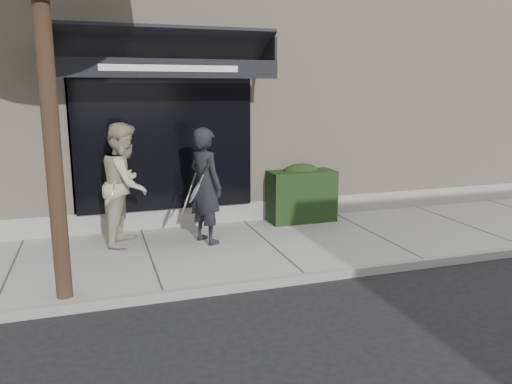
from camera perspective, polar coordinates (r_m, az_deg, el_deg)
name	(u,v)px	position (r m, az deg, el deg)	size (l,w,h in m)	color
ground	(269,250)	(8.56, 1.51, -6.62)	(80.00, 80.00, 0.00)	black
sidewalk	(269,246)	(8.54, 1.52, -6.23)	(20.00, 3.00, 0.12)	#999994
curb	(306,278)	(7.18, 5.72, -9.75)	(20.00, 0.10, 0.14)	gray
building_facade	(204,87)	(12.90, -6.01, 11.85)	(14.30, 8.04, 5.64)	#BBA98E
hedge	(301,194)	(9.90, 5.11, -0.18)	(1.30, 0.70, 1.14)	black
pedestrian_front	(206,186)	(8.39, -5.78, 0.69)	(0.87, 0.93, 1.95)	black
pedestrian_back	(125,184)	(8.57, -14.70, 0.89)	(1.05, 1.18, 2.04)	#B1AA8E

